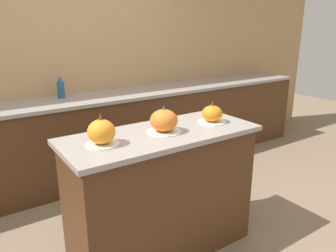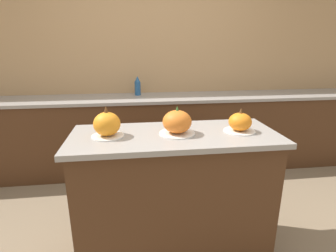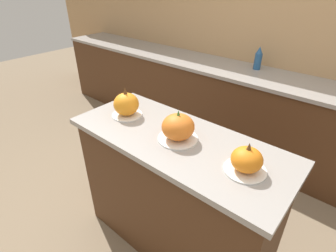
# 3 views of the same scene
# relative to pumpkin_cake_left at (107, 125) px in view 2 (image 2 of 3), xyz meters

# --- Properties ---
(ground_plane) EXTENTS (12.00, 12.00, 0.00)m
(ground_plane) POSITION_rel_pumpkin_cake_left_xyz_m (0.44, 0.00, -1.02)
(ground_plane) COLOR #847056
(wall_back) EXTENTS (8.00, 0.06, 2.50)m
(wall_back) POSITION_rel_pumpkin_cake_left_xyz_m (0.44, 1.78, 0.23)
(wall_back) COLOR tan
(wall_back) RESTS_ON ground_plane
(kitchen_island) EXTENTS (1.38, 0.58, 0.94)m
(kitchen_island) POSITION_rel_pumpkin_cake_left_xyz_m (0.44, 0.00, -0.55)
(kitchen_island) COLOR #4C2D19
(kitchen_island) RESTS_ON ground_plane
(back_counter) EXTENTS (6.00, 0.60, 0.92)m
(back_counter) POSITION_rel_pumpkin_cake_left_xyz_m (0.44, 1.45, -0.56)
(back_counter) COLOR #4C2D19
(back_counter) RESTS_ON ground_plane
(pumpkin_cake_left) EXTENTS (0.21, 0.21, 0.20)m
(pumpkin_cake_left) POSITION_rel_pumpkin_cake_left_xyz_m (0.00, 0.00, 0.00)
(pumpkin_cake_left) COLOR white
(pumpkin_cake_left) RESTS_ON kitchen_island
(pumpkin_cake_center) EXTENTS (0.24, 0.24, 0.19)m
(pumpkin_cake_center) POSITION_rel_pumpkin_cake_left_xyz_m (0.45, -0.00, -0.00)
(pumpkin_cake_center) COLOR white
(pumpkin_cake_center) RESTS_ON kitchen_island
(pumpkin_cake_right) EXTENTS (0.21, 0.21, 0.17)m
(pumpkin_cake_right) POSITION_rel_pumpkin_cake_left_xyz_m (0.88, -0.01, -0.02)
(pumpkin_cake_right) COLOR white
(pumpkin_cake_right) RESTS_ON kitchen_island
(bottle_tall) EXTENTS (0.07, 0.07, 0.23)m
(bottle_tall) POSITION_rel_pumpkin_cake_left_xyz_m (0.23, 1.58, 0.01)
(bottle_tall) COLOR #235184
(bottle_tall) RESTS_ON back_counter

